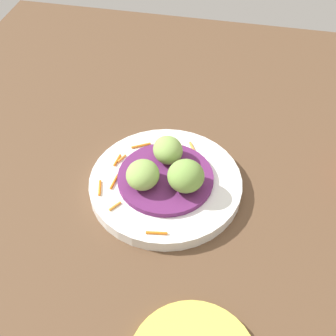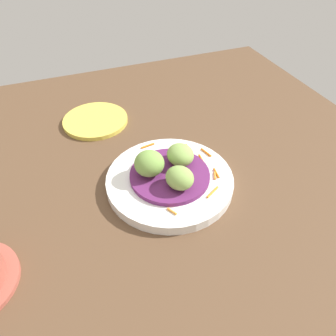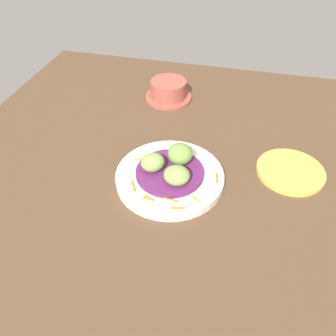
{
  "view_description": "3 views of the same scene",
  "coord_description": "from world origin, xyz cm",
  "px_view_note": "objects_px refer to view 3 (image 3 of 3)",
  "views": [
    {
      "loc": [
        5.91,
        -46.8,
        55.53
      ],
      "look_at": [
        -3.74,
        -1.0,
        6.73
      ],
      "focal_mm": 47.63,
      "sensor_mm": 36.0,
      "label": 1
    },
    {
      "loc": [
        12.05,
        40.05,
        45.74
      ],
      "look_at": [
        -3.99,
        -1.51,
        5.81
      ],
      "focal_mm": 34.58,
      "sensor_mm": 36.0,
      "label": 2
    },
    {
      "loc": [
        -56.77,
        -13.53,
        54.62
      ],
      "look_at": [
        -4.14,
        -0.57,
        5.57
      ],
      "focal_mm": 36.02,
      "sensor_mm": 36.0,
      "label": 3
    }
  ],
  "objects_px": {
    "guac_scoop_right": "(180,154)",
    "terracotta_bowl": "(168,91)",
    "guac_scoop_left": "(153,162)",
    "side_plate_small": "(290,171)",
    "main_plate": "(170,177)",
    "guac_scoop_center": "(177,175)"
  },
  "relations": [
    {
      "from": "main_plate",
      "to": "guac_scoop_right",
      "type": "distance_m",
      "value": 0.06
    },
    {
      "from": "terracotta_bowl",
      "to": "guac_scoop_right",
      "type": "bearing_deg",
      "value": -161.7
    },
    {
      "from": "terracotta_bowl",
      "to": "guac_scoop_center",
      "type": "bearing_deg",
      "value": -163.69
    },
    {
      "from": "guac_scoop_left",
      "to": "guac_scoop_center",
      "type": "relative_size",
      "value": 0.94
    },
    {
      "from": "guac_scoop_left",
      "to": "terracotta_bowl",
      "type": "height_order",
      "value": "guac_scoop_left"
    },
    {
      "from": "guac_scoop_right",
      "to": "main_plate",
      "type": "bearing_deg",
      "value": 156.23
    },
    {
      "from": "side_plate_small",
      "to": "main_plate",
      "type": "bearing_deg",
      "value": 108.75
    },
    {
      "from": "side_plate_small",
      "to": "terracotta_bowl",
      "type": "height_order",
      "value": "terracotta_bowl"
    },
    {
      "from": "guac_scoop_right",
      "to": "side_plate_small",
      "type": "relative_size",
      "value": 0.36
    },
    {
      "from": "guac_scoop_center",
      "to": "guac_scoop_right",
      "type": "xyz_separation_m",
      "value": [
        0.06,
        0.01,
        0.0
      ]
    },
    {
      "from": "guac_scoop_right",
      "to": "side_plate_small",
      "type": "bearing_deg",
      "value": -77.48
    },
    {
      "from": "main_plate",
      "to": "side_plate_small",
      "type": "distance_m",
      "value": 0.28
    },
    {
      "from": "guac_scoop_left",
      "to": "guac_scoop_right",
      "type": "distance_m",
      "value": 0.06
    },
    {
      "from": "guac_scoop_left",
      "to": "terracotta_bowl",
      "type": "bearing_deg",
      "value": 8.24
    },
    {
      "from": "terracotta_bowl",
      "to": "side_plate_small",
      "type": "bearing_deg",
      "value": -126.12
    },
    {
      "from": "guac_scoop_center",
      "to": "guac_scoop_left",
      "type": "bearing_deg",
      "value": 66.23
    },
    {
      "from": "guac_scoop_center",
      "to": "side_plate_small",
      "type": "bearing_deg",
      "value": -63.63
    },
    {
      "from": "guac_scoop_right",
      "to": "terracotta_bowl",
      "type": "bearing_deg",
      "value": 18.3
    },
    {
      "from": "guac_scoop_left",
      "to": "side_plate_small",
      "type": "xyz_separation_m",
      "value": [
        0.09,
        -0.3,
        -0.04
      ]
    },
    {
      "from": "main_plate",
      "to": "guac_scoop_center",
      "type": "distance_m",
      "value": 0.05
    },
    {
      "from": "guac_scoop_center",
      "to": "side_plate_small",
      "type": "relative_size",
      "value": 0.36
    },
    {
      "from": "main_plate",
      "to": "guac_scoop_left",
      "type": "relative_size",
      "value": 4.62
    }
  ]
}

